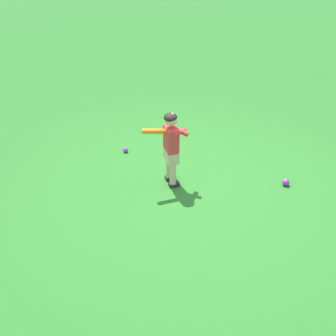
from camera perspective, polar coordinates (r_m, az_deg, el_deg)
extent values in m
plane|color=#2D7528|center=(5.01, 3.63, -2.50)|extent=(40.00, 40.00, 0.00)
cube|color=#232328|center=(5.07, 0.40, -1.57)|extent=(0.17, 0.15, 0.05)
cylinder|color=#DBB28E|center=(4.96, 0.18, 0.13)|extent=(0.09, 0.09, 0.34)
cube|color=#232328|center=(4.94, 0.99, -2.66)|extent=(0.17, 0.15, 0.05)
cylinder|color=#DBB28E|center=(4.83, 0.79, -0.94)|extent=(0.09, 0.09, 0.34)
cube|color=#C6B284|center=(4.76, 0.50, 2.09)|extent=(0.25, 0.31, 0.16)
cube|color=red|center=(4.63, 0.51, 4.72)|extent=(0.24, 0.29, 0.34)
sphere|color=#DBB28E|center=(4.50, 0.53, 7.89)|extent=(0.17, 0.17, 0.17)
ellipsoid|color=black|center=(4.49, 0.41, 8.22)|extent=(0.23, 0.23, 0.11)
sphere|color=orange|center=(4.63, 2.18, 5.94)|extent=(0.04, 0.04, 0.04)
cylinder|color=black|center=(4.60, 1.08, 5.95)|extent=(0.14, 0.08, 0.05)
cylinder|color=orange|center=(4.54, -1.82, 5.98)|extent=(0.35, 0.19, 0.11)
sphere|color=orange|center=(4.50, -3.93, 5.98)|extent=(0.07, 0.07, 0.07)
cylinder|color=red|center=(4.64, 1.63, 6.21)|extent=(0.31, 0.16, 0.14)
cylinder|color=red|center=(4.59, 1.90, 5.83)|extent=(0.17, 0.31, 0.14)
sphere|color=purple|center=(5.21, 18.56, -2.19)|extent=(0.10, 0.10, 0.10)
sphere|color=purple|center=(5.74, -6.92, 2.94)|extent=(0.08, 0.08, 0.08)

